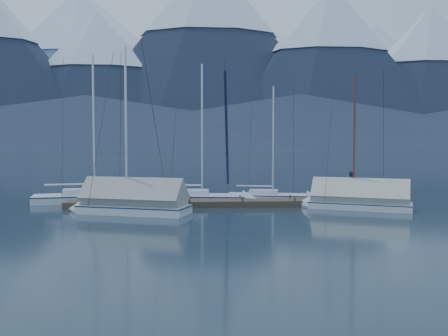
# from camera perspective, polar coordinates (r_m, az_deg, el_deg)

# --- Properties ---
(ground) EXTENTS (1000.00, 1000.00, 0.00)m
(ground) POSITION_cam_1_polar(r_m,az_deg,el_deg) (25.49, 0.29, -5.18)
(ground) COLOR black
(ground) RESTS_ON ground
(mountain_range) EXTENTS (877.00, 584.00, 150.50)m
(mountain_range) POSITION_cam_1_polar(r_m,az_deg,el_deg) (399.46, -2.91, 10.91)
(mountain_range) COLOR #475675
(mountain_range) RESTS_ON ground
(dock) EXTENTS (18.00, 1.50, 0.54)m
(dock) POSITION_cam_1_polar(r_m,az_deg,el_deg) (27.45, -0.00, -4.36)
(dock) COLOR #382D23
(dock) RESTS_ON ground
(mooring_posts) EXTENTS (15.12, 1.52, 0.35)m
(mooring_posts) POSITION_cam_1_polar(r_m,az_deg,el_deg) (27.39, -1.05, -3.87)
(mooring_posts) COLOR #382D23
(mooring_posts) RESTS_ON ground
(sailboat_open_left) EXTENTS (7.78, 3.71, 9.93)m
(sailboat_open_left) POSITION_cam_1_polar(r_m,az_deg,el_deg) (30.48, -14.29, -3.60)
(sailboat_open_left) COLOR silver
(sailboat_open_left) RESTS_ON ground
(sailboat_open_mid) EXTENTS (7.24, 3.20, 9.29)m
(sailboat_open_mid) POSITION_cam_1_polar(r_m,az_deg,el_deg) (29.24, -1.67, -3.80)
(sailboat_open_mid) COLOR silver
(sailboat_open_mid) RESTS_ON ground
(sailboat_open_right) EXTENTS (6.22, 3.02, 7.93)m
(sailboat_open_right) POSITION_cam_1_polar(r_m,az_deg,el_deg) (30.40, 6.69, -3.61)
(sailboat_open_right) COLOR silver
(sailboat_open_right) RESTS_ON ground
(sailboat_covered_near) EXTENTS (6.54, 4.38, 8.22)m
(sailboat_covered_near) POSITION_cam_1_polar(r_m,az_deg,el_deg) (27.28, 15.01, -3.88)
(sailboat_covered_near) COLOR silver
(sailboat_covered_near) RESTS_ON ground
(sailboat_covered_far) EXTENTS (6.98, 4.03, 9.38)m
(sailboat_covered_far) POSITION_cam_1_polar(r_m,az_deg,el_deg) (25.13, -11.88, -4.31)
(sailboat_covered_far) COLOR silver
(sailboat_covered_far) RESTS_ON ground
(person) EXTENTS (0.59, 0.70, 1.65)m
(person) POSITION_cam_1_polar(r_m,az_deg,el_deg) (28.72, 15.13, -2.03)
(person) COLOR black
(person) RESTS_ON dock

